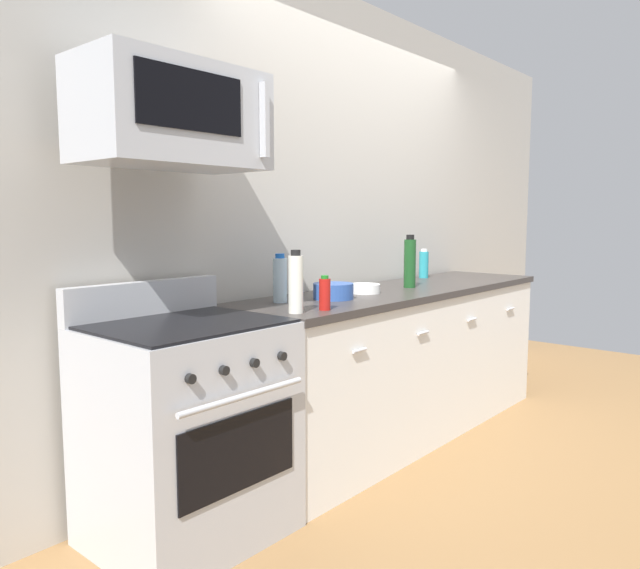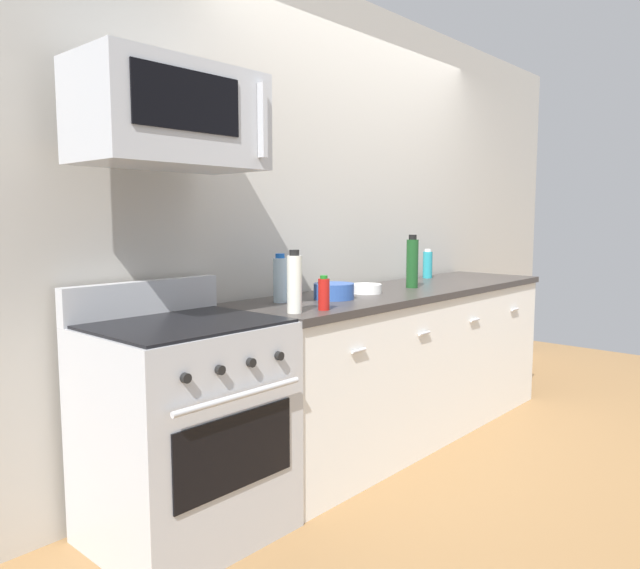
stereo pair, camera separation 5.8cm
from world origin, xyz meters
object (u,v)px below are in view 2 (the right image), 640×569
object	(u,v)px
microwave	(171,117)
bowl_blue_mixing	(334,291)
bottle_wine_green	(412,263)
bottle_hot_sauce_red	(324,294)
range_oven	(185,428)
bottle_vinegar_white	(294,283)
bottle_dish_soap	(428,264)
bottle_water_clear	(280,279)
bowl_white_ceramic	(366,288)

from	to	relation	value
microwave	bowl_blue_mixing	size ratio (longest dim) A/B	3.47
bottle_wine_green	bowl_blue_mixing	xyz separation A→B (m)	(-0.71, 0.02, -0.11)
bottle_hot_sauce_red	bowl_blue_mixing	size ratio (longest dim) A/B	0.75
range_oven	bottle_vinegar_white	distance (m)	0.78
bottle_wine_green	bottle_dish_soap	xyz separation A→B (m)	(0.58, 0.25, -0.06)
bottle_dish_soap	range_oven	bearing A→B (deg)	-174.34
bowl_blue_mixing	bottle_water_clear	bearing A→B (deg)	156.27
bottle_water_clear	bowl_blue_mixing	size ratio (longest dim) A/B	1.16
microwave	bottle_water_clear	world-z (taller)	microwave
range_oven	bottle_dish_soap	size ratio (longest dim) A/B	5.17
range_oven	bowl_white_ceramic	size ratio (longest dim) A/B	6.09
bottle_vinegar_white	bowl_white_ceramic	world-z (taller)	bottle_vinegar_white
bottle_hot_sauce_red	bottle_water_clear	size ratio (longest dim) A/B	0.65
bottle_dish_soap	bowl_white_ceramic	xyz separation A→B (m)	(-0.98, -0.20, -0.07)
bowl_blue_mixing	bowl_white_ceramic	xyz separation A→B (m)	(0.31, 0.03, -0.02)
range_oven	bottle_water_clear	size ratio (longest dim) A/B	4.31
range_oven	bottle_hot_sauce_red	xyz separation A→B (m)	(0.63, -0.22, 0.53)
range_oven	bottle_dish_soap	bearing A→B (deg)	5.66
bottle_vinegar_white	bottle_water_clear	world-z (taller)	bottle_vinegar_white
bottle_wine_green	bottle_vinegar_white	world-z (taller)	bottle_wine_green
bottle_dish_soap	bowl_white_ceramic	bearing A→B (deg)	-168.25
bottle_wine_green	bowl_white_ceramic	xyz separation A→B (m)	(-0.40, 0.04, -0.13)
microwave	bowl_white_ceramic	size ratio (longest dim) A/B	4.24
bottle_water_clear	bottle_wine_green	bearing A→B (deg)	-8.06
microwave	bowl_white_ceramic	world-z (taller)	microwave
microwave	bottle_water_clear	xyz separation A→B (m)	(0.68, 0.07, -0.71)
bottle_water_clear	bowl_blue_mixing	bearing A→B (deg)	-23.73
bottle_wine_green	bowl_white_ceramic	bearing A→B (deg)	173.86
bottle_hot_sauce_red	bottle_dish_soap	world-z (taller)	bottle_dish_soap
range_oven	bottle_wine_green	world-z (taller)	bottle_wine_green
range_oven	microwave	xyz separation A→B (m)	(0.00, 0.04, 1.28)
bottle_water_clear	bowl_blue_mixing	world-z (taller)	bottle_water_clear
bottle_vinegar_white	bowl_white_ceramic	xyz separation A→B (m)	(0.78, 0.20, -0.11)
bottle_wine_green	microwave	bearing A→B (deg)	177.62
microwave	bottle_vinegar_white	world-z (taller)	microwave
range_oven	microwave	size ratio (longest dim) A/B	1.44
range_oven	bottle_wine_green	size ratio (longest dim) A/B	3.29
bottle_water_clear	bowl_white_ceramic	bearing A→B (deg)	-9.37
range_oven	bowl_white_ceramic	distance (m)	1.35
bottle_hot_sauce_red	bottle_water_clear	xyz separation A→B (m)	(0.04, 0.33, 0.04)
bowl_blue_mixing	bowl_white_ceramic	bearing A→B (deg)	4.77
microwave	bowl_blue_mixing	bearing A→B (deg)	-3.10
bowl_blue_mixing	bottle_vinegar_white	bearing A→B (deg)	-160.32
range_oven	bottle_dish_soap	xyz separation A→B (m)	(2.24, 0.22, 0.55)
microwave	bottle_water_clear	size ratio (longest dim) A/B	3.00
bottle_dish_soap	bottle_vinegar_white	world-z (taller)	bottle_vinegar_white
bottle_hot_sauce_red	bottle_vinegar_white	size ratio (longest dim) A/B	0.57
range_oven	bowl_blue_mixing	bearing A→B (deg)	-0.42
bottle_wine_green	bottle_water_clear	size ratio (longest dim) A/B	1.31
bottle_water_clear	bottle_vinegar_white	bearing A→B (deg)	-123.88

